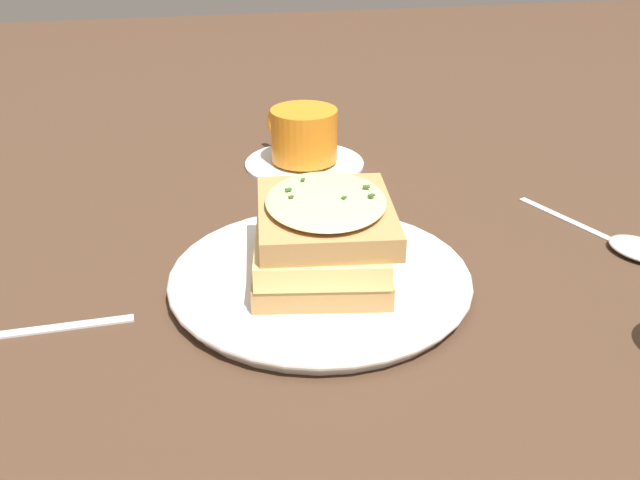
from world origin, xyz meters
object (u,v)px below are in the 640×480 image
object	(u,v)px
dinner_plate	(320,278)
spoon	(631,245)
teacup_with_saucer	(303,141)
sandwich	(322,235)

from	to	relation	value
dinner_plate	spoon	xyz separation A→B (m)	(0.01, -0.29, -0.00)
teacup_with_saucer	spoon	bearing A→B (deg)	-162.82
dinner_plate	sandwich	size ratio (longest dim) A/B	1.73
dinner_plate	sandwich	bearing A→B (deg)	-63.37
dinner_plate	teacup_with_saucer	world-z (taller)	teacup_with_saucer
spoon	teacup_with_saucer	bearing A→B (deg)	-67.96
dinner_plate	spoon	world-z (taller)	dinner_plate
sandwich	spoon	xyz separation A→B (m)	(0.01, -0.29, -0.04)
sandwich	teacup_with_saucer	world-z (taller)	sandwich
dinner_plate	teacup_with_saucer	size ratio (longest dim) A/B	1.82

